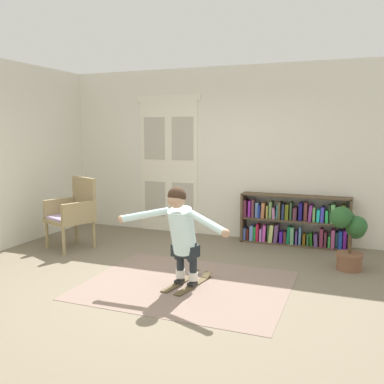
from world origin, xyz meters
The scene contains 9 objects.
ground_plane centered at (0.00, 0.00, 0.00)m, with size 7.20×7.20×0.00m, color #726752.
back_wall centered at (0.00, 2.60, 1.45)m, with size 6.00×0.10×2.90m, color silver.
double_door centered at (-1.09, 2.54, 1.23)m, with size 1.22×0.05×2.45m.
rug centered at (0.25, 0.08, 0.00)m, with size 2.39×1.90×0.01m, color #816B5F.
bookshelf centered at (1.18, 2.39, 0.36)m, with size 1.72×0.30×0.81m.
wicker_chair centered at (-2.02, 0.98, 0.58)m, with size 0.79×0.79×1.10m.
potted_plant centered at (2.02, 1.40, 0.51)m, with size 0.47×0.40×0.85m.
skis_pair centered at (0.26, 0.10, 0.02)m, with size 0.39×0.78×0.07m.
person_skier centered at (0.23, -0.04, 0.71)m, with size 1.45×0.64×1.13m.
Camera 1 is at (2.07, -4.42, 1.82)m, focal length 39.62 mm.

